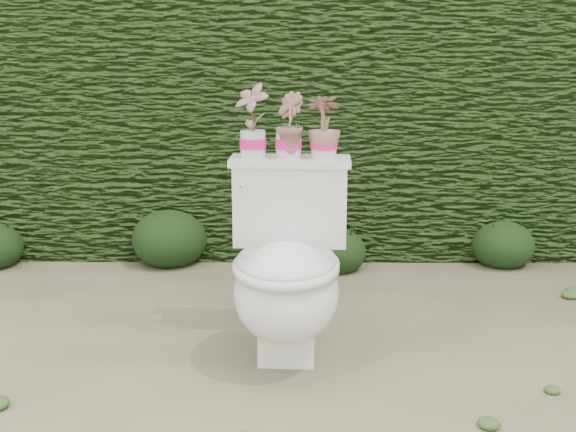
{
  "coord_description": "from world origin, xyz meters",
  "views": [
    {
      "loc": [
        0.18,
        -2.88,
        1.25
      ],
      "look_at": [
        0.16,
        -0.01,
        0.55
      ],
      "focal_mm": 45.0,
      "sensor_mm": 36.0,
      "label": 1
    }
  ],
  "objects_px": {
    "toilet": "(287,272)",
    "potted_plant_center": "(288,127)",
    "potted_plant_left": "(253,122)",
    "potted_plant_right": "(324,128)"
  },
  "relations": [
    {
      "from": "toilet",
      "to": "potted_plant_center",
      "type": "distance_m",
      "value": 0.6
    },
    {
      "from": "toilet",
      "to": "potted_plant_center",
      "type": "bearing_deg",
      "value": 91.69
    },
    {
      "from": "potted_plant_center",
      "to": "potted_plant_left",
      "type": "bearing_deg",
      "value": 70.29
    },
    {
      "from": "toilet",
      "to": "potted_plant_right",
      "type": "distance_m",
      "value": 0.61
    },
    {
      "from": "potted_plant_center",
      "to": "potted_plant_right",
      "type": "bearing_deg",
      "value": -109.71
    },
    {
      "from": "toilet",
      "to": "potted_plant_left",
      "type": "height_order",
      "value": "potted_plant_left"
    },
    {
      "from": "potted_plant_left",
      "to": "potted_plant_center",
      "type": "distance_m",
      "value": 0.15
    },
    {
      "from": "potted_plant_left",
      "to": "potted_plant_right",
      "type": "xyz_separation_m",
      "value": [
        0.29,
        -0.01,
        -0.02
      ]
    },
    {
      "from": "potted_plant_right",
      "to": "potted_plant_left",
      "type": "bearing_deg",
      "value": -5.01
    },
    {
      "from": "potted_plant_right",
      "to": "potted_plant_center",
      "type": "bearing_deg",
      "value": -5.01
    }
  ]
}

